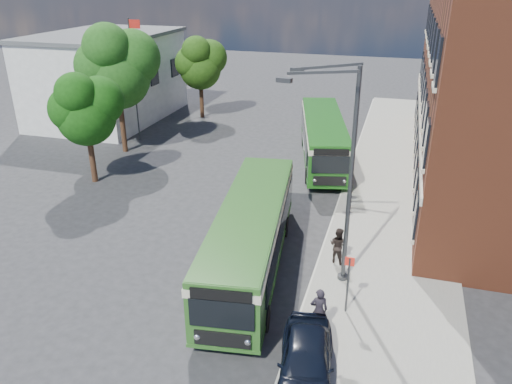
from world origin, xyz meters
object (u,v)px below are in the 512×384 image
(street_lamp, at_px, (342,175))
(bus_front, at_px, (251,231))
(parked_car, at_px, (306,361))
(bus_rear, at_px, (323,135))

(street_lamp, distance_m, bus_front, 4.70)
(bus_front, distance_m, parked_car, 7.05)
(street_lamp, distance_m, bus_rear, 14.98)
(street_lamp, height_order, bus_front, street_lamp)
(street_lamp, bearing_deg, bus_rear, 101.54)
(parked_car, bearing_deg, bus_rear, 89.64)
(bus_front, xyz_separation_m, bus_rear, (0.72, 14.46, 0.00))
(parked_car, bearing_deg, street_lamp, 81.20)
(bus_rear, relative_size, parked_car, 2.89)
(street_lamp, xyz_separation_m, bus_front, (-3.66, -0.07, -2.96))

